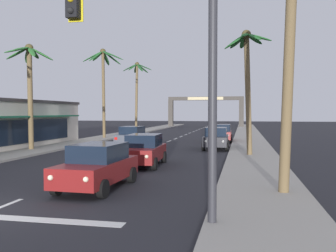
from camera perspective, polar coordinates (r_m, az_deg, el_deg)
The scene contains 15 objects.
sidewalk_right at distance 29.57m, azimuth 12.74°, elevation -3.34°, with size 3.20×110.00×0.14m, color #9E998E.
sidewalk_left at distance 33.12m, azimuth -15.39°, elevation -2.78°, with size 3.20×110.00×0.14m, color #9E998E.
lane_markings at distance 30.04m, azimuth -1.51°, elevation -3.33°, with size 4.28×86.73×0.01m.
traffic_signal_mast at distance 10.28m, azimuth -13.64°, elevation 14.94°, with size 11.18×0.40×7.30m.
sedan_lead_at_stop_bar at distance 14.16m, azimuth -10.82°, elevation -6.06°, with size 2.10×4.51×1.68m.
sedan_third_in_queue at distance 19.83m, azimuth -3.75°, elevation -3.69°, with size 2.11×4.51×1.68m.
sedan_oncoming_far at distance 31.33m, azimuth -5.48°, elevation -1.55°, with size 2.10×4.51×1.68m.
sedan_parked_nearest_kerb at distance 28.99m, azimuth 7.43°, elevation -1.86°, with size 1.99×4.47×1.68m.
sedan_parked_mid_kerb at distance 36.11m, azimuth 8.33°, elevation -1.08°, with size 2.02×4.48×1.68m.
palm_left_second at distance 29.33m, azimuth -20.59°, elevation 7.35°, with size 3.60×3.86×7.91m.
palm_left_third at distance 40.52m, azimuth -9.94°, elevation 8.08°, with size 4.33×4.15×9.68m.
palm_left_farthest at distance 52.49m, azimuth -4.82°, elevation 6.53°, with size 4.16×3.88×9.94m.
palm_right_nearest at distance 13.67m, azimuth 18.53°, elevation 17.69°, with size 3.98×4.02×9.21m.
palm_right_second at distance 24.45m, azimuth 12.10°, elevation 8.96°, with size 3.07×3.19×8.13m.
town_gateway_arch at distance 72.14m, azimuth 5.81°, elevation 2.93°, with size 14.63×0.90×5.91m.
Camera 1 is at (7.13, -9.43, 2.86)m, focal length 39.46 mm.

